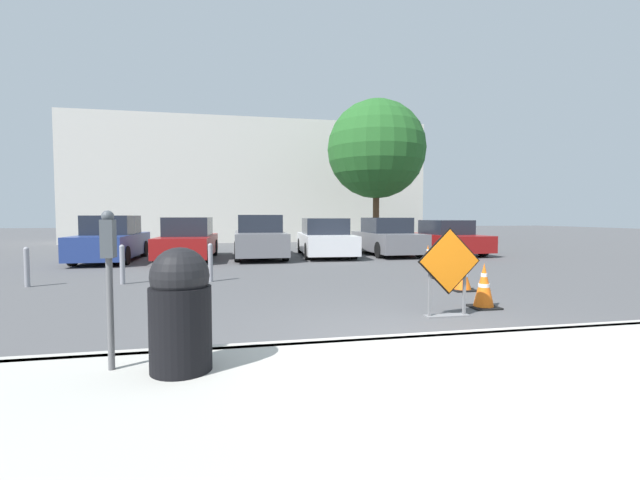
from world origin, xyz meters
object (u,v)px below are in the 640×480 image
Objects in this scene: parked_car_second at (188,240)px; bollard_third at (27,266)px; traffic_cone_third at (444,265)px; parked_car_sixth at (447,238)px; traffic_cone_second at (463,276)px; traffic_cone_fifth at (428,255)px; trash_bin at (180,309)px; bollard_second at (122,263)px; traffic_cone_fourth at (438,258)px; bollard_nearest at (210,261)px; parked_car_fifth at (387,238)px; parked_car_third at (259,238)px; parked_car_nearest at (112,240)px; parking_meter at (109,262)px; traffic_cone_nearest at (484,286)px; parked_car_fourth at (325,239)px; road_closed_sign at (449,269)px.

parked_car_second reaches higher than bollard_third.
traffic_cone_third is 7.58m from parked_car_sixth.
traffic_cone_second is 9.63m from bollard_third.
traffic_cone_fifth is 0.55× the size of trash_bin.
bollard_second is (-7.35, 2.34, 0.19)m from traffic_cone_second.
traffic_cone_fourth is 6.32m from bollard_nearest.
parked_car_fifth is 4.70× the size of bollard_second.
parked_car_third reaches higher than traffic_cone_third.
parking_meter is at bearing 104.96° from parked_car_nearest.
traffic_cone_nearest is at bearing -106.33° from traffic_cone_third.
traffic_cone_fourth is at bearing 45.46° from parking_meter.
traffic_cone_second is 8.45m from parked_car_fourth.
traffic_cone_nearest is 0.52× the size of parking_meter.
parked_car_nearest is (-9.43, 6.45, 0.36)m from traffic_cone_third.
traffic_cone_second is 7.71m from bollard_second.
traffic_cone_nearest is at bearing -107.61° from traffic_cone_fifth.
traffic_cone_nearest is 0.84× the size of bollard_second.
bollard_third is (-9.34, 2.34, 0.18)m from traffic_cone_second.
traffic_cone_nearest is 0.17× the size of parked_car_second.
traffic_cone_fifth is 11.08m from bollard_third.
traffic_cone_second is at bearing 138.90° from parked_car_nearest.
traffic_cone_third reaches higher than traffic_cone_second.
parked_car_third is at bearing -178.07° from parked_car_nearest.
parked_car_second is 5.05× the size of bollard_third.
traffic_cone_nearest is at bearing 108.96° from parked_car_third.
bollard_second is at bearing 47.96° from parked_car_fourth.
road_closed_sign is 1.21× the size of trash_bin.
traffic_cone_second is 0.14× the size of parked_car_second.
parked_car_third is 3.13× the size of parking_meter.
traffic_cone_fifth is at bearing 19.36° from bollard_nearest.
trash_bin reaches higher than bollard_second.
parking_meter is at bearing 47.68° from parked_car_sixth.
traffic_cone_fourth is at bearing 48.90° from trash_bin.
parked_car_fifth is (2.88, 10.53, -0.06)m from road_closed_sign.
traffic_cone_third is 11.44m from parked_car_nearest.
traffic_cone_fourth is 0.86× the size of bollard_third.
bollard_second is 0.62× the size of parking_meter.
parked_car_second is 4.88× the size of bollard_nearest.
bollard_third is at bearing 121.94° from trash_bin.
traffic_cone_fifth is 6.32m from parked_car_third.
parked_car_fifth reaches higher than road_closed_sign.
trash_bin is (-3.80, -2.00, -0.03)m from road_closed_sign.
traffic_cone_fourth is 9.48m from trash_bin.
parked_car_sixth is at bearing 32.26° from bollard_nearest.
bollard_second is at bearing 83.32° from parked_car_second.
parked_car_nearest is 1.02× the size of parked_car_second.
parked_car_third is (-5.30, 3.43, 0.44)m from traffic_cone_fifth.
traffic_cone_second is 8.49m from parked_car_fifth.
bollard_third is at bearing 150.21° from road_closed_sign.
parking_meter reaches higher than trash_bin.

